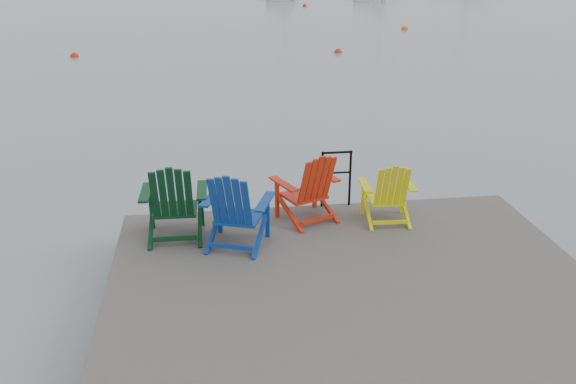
{
  "coord_description": "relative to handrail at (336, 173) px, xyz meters",
  "views": [
    {
      "loc": [
        -1.66,
        -6.16,
        4.37
      ],
      "look_at": [
        -0.53,
        2.26,
        0.85
      ],
      "focal_mm": 38.0,
      "sensor_mm": 36.0,
      "label": 1
    }
  ],
  "objects": [
    {
      "name": "handrail",
      "position": [
        0.0,
        0.0,
        0.0
      ],
      "size": [
        0.48,
        0.04,
        0.9
      ],
      "color": "black",
      "rests_on": "dock"
    },
    {
      "name": "chair_yellow",
      "position": [
        0.63,
        -0.7,
        -0.06
      ],
      "size": [
        0.79,
        0.74,
        0.96
      ],
      "rotation": [
        0.0,
        0.0,
        -0.05
      ],
      "color": "yellow",
      "rests_on": "dock"
    },
    {
      "name": "buoy_a",
      "position": [
        3.63,
        16.76,
        -1.04
      ],
      "size": [
        0.35,
        0.35,
        0.35
      ],
      "primitive_type": "sphere",
      "color": "#BB310B",
      "rests_on": "ground"
    },
    {
      "name": "buoy_b",
      "position": [
        -7.17,
        17.19,
        -1.04
      ],
      "size": [
        0.35,
        0.35,
        0.35
      ],
      "primitive_type": "sphere",
      "color": "red",
      "rests_on": "ground"
    },
    {
      "name": "buoy_d",
      "position": [
        5.32,
        36.15,
        -1.04
      ],
      "size": [
        0.32,
        0.32,
        0.32
      ],
      "primitive_type": "sphere",
      "color": "red",
      "rests_on": "ground"
    },
    {
      "name": "chair_red",
      "position": [
        -0.51,
        -0.48,
        -0.0
      ],
      "size": [
        1.04,
        1.0,
        1.07
      ],
      "rotation": [
        0.0,
        0.0,
        0.41
      ],
      "color": "red",
      "rests_on": "dock"
    },
    {
      "name": "buoy_c",
      "position": [
        8.6,
        23.31,
        -1.04
      ],
      "size": [
        0.37,
        0.37,
        0.37
      ],
      "primitive_type": "sphere",
      "color": "#F5490E",
      "rests_on": "ground"
    },
    {
      "name": "chair_blue",
      "position": [
        -1.62,
        -1.16,
        0.02
      ],
      "size": [
        1.06,
        1.01,
        1.11
      ],
      "rotation": [
        0.0,
        0.0,
        -0.34
      ],
      "color": "navy",
      "rests_on": "dock"
    },
    {
      "name": "chair_green",
      "position": [
        -2.44,
        -0.81,
        0.03
      ],
      "size": [
        0.92,
        0.86,
        1.14
      ],
      "rotation": [
        0.0,
        0.0,
        -0.02
      ],
      "color": "#093118",
      "rests_on": "dock"
    },
    {
      "name": "ground",
      "position": [
        -0.25,
        -2.45,
        -1.04
      ],
      "size": [
        400.0,
        400.0,
        0.0
      ],
      "primitive_type": "plane",
      "color": "gray",
      "rests_on": "ground"
    },
    {
      "name": "dock",
      "position": [
        -0.25,
        -2.45,
        -0.69
      ],
      "size": [
        6.0,
        5.0,
        1.4
      ],
      "color": "#33302D",
      "rests_on": "ground"
    }
  ]
}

